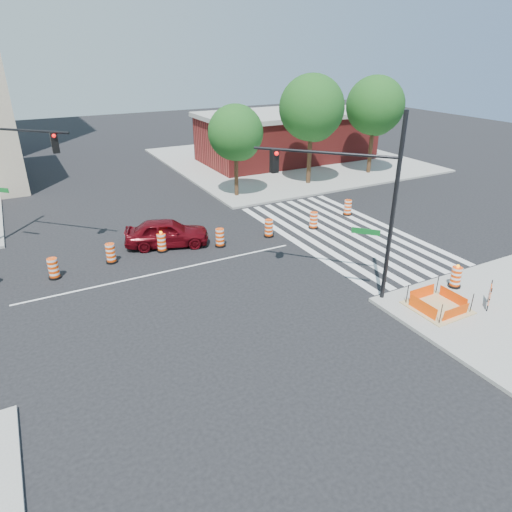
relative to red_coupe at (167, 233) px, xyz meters
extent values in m
plane|color=black|center=(-1.13, -3.11, -0.78)|extent=(120.00, 120.00, 0.00)
cube|color=gray|center=(16.87, 14.89, -0.71)|extent=(22.00, 22.00, 0.15)
cube|color=silver|center=(6.67, -3.11, -0.78)|extent=(0.45, 13.50, 0.01)
cube|color=silver|center=(7.57, -3.11, -0.78)|extent=(0.45, 13.50, 0.01)
cube|color=silver|center=(8.47, -3.11, -0.78)|extent=(0.45, 13.50, 0.01)
cube|color=silver|center=(9.37, -3.11, -0.78)|extent=(0.45, 13.50, 0.01)
cube|color=silver|center=(10.27, -3.11, -0.78)|extent=(0.45, 13.50, 0.01)
cube|color=silver|center=(11.17, -3.11, -0.78)|extent=(0.45, 13.50, 0.01)
cube|color=silver|center=(12.07, -3.11, -0.78)|extent=(0.45, 13.50, 0.01)
cube|color=silver|center=(12.97, -3.11, -0.78)|extent=(0.45, 13.50, 0.01)
cube|color=silver|center=(-1.13, -3.11, -0.78)|extent=(14.00, 0.12, 0.01)
cube|color=tan|center=(7.87, -12.11, -0.61)|extent=(2.20, 2.20, 0.05)
cube|color=#FF4705|center=(7.87, -13.01, -0.36)|extent=(1.44, 0.02, 0.55)
cube|color=#FF4705|center=(7.87, -11.21, -0.36)|extent=(1.44, 0.02, 0.55)
cube|color=#FF4705|center=(6.97, -12.11, -0.36)|extent=(0.02, 1.44, 0.55)
cube|color=#FF4705|center=(8.77, -12.11, -0.36)|extent=(0.02, 1.44, 0.55)
cylinder|color=black|center=(6.97, -13.01, -0.18)|extent=(0.04, 0.04, 0.90)
cylinder|color=black|center=(8.77, -13.01, -0.18)|extent=(0.04, 0.04, 0.90)
cylinder|color=black|center=(6.97, -11.21, -0.18)|extent=(0.04, 0.04, 0.90)
cylinder|color=black|center=(8.77, -11.21, -0.18)|extent=(0.04, 0.04, 0.90)
cube|color=maroon|center=(16.87, 14.89, 1.32)|extent=(16.00, 8.00, 4.20)
cube|color=gray|center=(16.87, 14.89, 3.62)|extent=(16.50, 8.50, 0.40)
imported|color=#54070E|center=(0.00, 0.00, 0.00)|extent=(4.93, 3.20, 1.56)
cylinder|color=black|center=(6.44, -10.30, 3.34)|extent=(0.18, 0.18, 7.94)
cylinder|color=black|center=(4.41, -8.12, 5.52)|extent=(4.15, 4.43, 0.12)
cube|color=black|center=(2.99, -6.60, 5.03)|extent=(0.32, 0.28, 0.99)
sphere|color=#FF0C0C|center=(2.99, -6.78, 5.37)|extent=(0.18, 0.18, 0.18)
cube|color=#0C591E|center=(5.77, -9.57, 2.35)|extent=(0.84, 0.90, 0.25)
cylinder|color=black|center=(-6.31, 2.90, 5.65)|extent=(4.41, 4.35, 0.12)
cube|color=black|center=(-4.79, 1.41, 5.14)|extent=(0.32, 0.28, 1.01)
sphere|color=#FF0C0C|center=(-4.79, 1.23, 5.50)|extent=(0.18, 0.18, 0.18)
cylinder|color=black|center=(10.04, -11.13, -0.58)|extent=(0.57, 0.57, 0.10)
cylinder|color=#FF4305|center=(10.04, -11.13, -0.11)|extent=(0.46, 0.46, 0.91)
sphere|color=#FF990C|center=(10.04, -11.13, 0.42)|extent=(0.15, 0.15, 0.15)
cube|color=#FF4305|center=(9.83, -13.02, 0.13)|extent=(0.77, 0.57, 0.30)
cube|color=#FF4305|center=(9.83, -13.02, -0.22)|extent=(0.77, 0.57, 0.24)
cylinder|color=black|center=(9.49, -13.26, -0.09)|extent=(0.04, 0.04, 1.08)
cylinder|color=black|center=(10.16, -12.79, -0.09)|extent=(0.04, 0.04, 1.08)
cylinder|color=#382314|center=(7.40, 6.41, 1.30)|extent=(0.29, 0.29, 4.17)
sphere|color=#134416|center=(7.40, 6.41, 3.91)|extent=(3.91, 3.91, 3.91)
sphere|color=#134416|center=(7.85, 6.68, 3.26)|extent=(2.87, 2.87, 2.87)
sphere|color=#134416|center=(7.03, 6.22, 3.52)|extent=(2.61, 2.61, 2.61)
cylinder|color=#382314|center=(13.98, 6.72, 1.87)|extent=(0.35, 0.35, 5.31)
sphere|color=#134416|center=(13.98, 6.72, 5.19)|extent=(4.98, 4.98, 4.98)
sphere|color=#134416|center=(14.52, 7.04, 4.36)|extent=(3.65, 3.65, 3.65)
sphere|color=#134416|center=(13.55, 6.50, 4.69)|extent=(3.32, 3.32, 3.32)
cylinder|color=#382314|center=(20.52, 7.03, 1.78)|extent=(0.34, 0.34, 5.12)
sphere|color=#134416|center=(20.52, 7.03, 4.97)|extent=(4.80, 4.80, 4.80)
sphere|color=#134416|center=(21.06, 7.35, 4.18)|extent=(3.52, 3.52, 3.52)
sphere|color=#134416|center=(20.10, 6.82, 4.49)|extent=(3.20, 3.20, 3.20)
cylinder|color=black|center=(-6.07, -1.25, -0.73)|extent=(0.60, 0.60, 0.10)
cylinder|color=#FF4305|center=(-6.07, -1.25, -0.23)|extent=(0.48, 0.48, 0.95)
cylinder|color=black|center=(-3.26, -0.75, -0.73)|extent=(0.60, 0.60, 0.10)
cylinder|color=#FF4305|center=(-3.26, -0.75, -0.23)|extent=(0.48, 0.48, 0.95)
cylinder|color=black|center=(-0.52, -0.62, -0.73)|extent=(0.60, 0.60, 0.10)
cylinder|color=#FF4305|center=(-0.52, -0.62, -0.23)|extent=(0.48, 0.48, 0.95)
sphere|color=#FF990C|center=(-0.52, -0.62, 0.32)|extent=(0.16, 0.16, 0.16)
cylinder|color=black|center=(2.56, -1.47, -0.73)|extent=(0.60, 0.60, 0.10)
cylinder|color=#FF4305|center=(2.56, -1.47, -0.23)|extent=(0.48, 0.48, 0.95)
cylinder|color=black|center=(5.68, -1.48, -0.73)|extent=(0.60, 0.60, 0.10)
cylinder|color=#FF4305|center=(5.68, -1.48, -0.23)|extent=(0.48, 0.48, 0.95)
cylinder|color=black|center=(8.76, -1.62, -0.73)|extent=(0.60, 0.60, 0.10)
cylinder|color=#FF4305|center=(8.76, -1.62, -0.23)|extent=(0.48, 0.48, 0.95)
cylinder|color=black|center=(12.14, -0.67, -0.73)|extent=(0.60, 0.60, 0.10)
cylinder|color=#FF4305|center=(12.14, -0.67, -0.23)|extent=(0.48, 0.48, 0.95)
camera|label=1|loc=(-6.68, -23.15, 9.44)|focal=32.00mm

